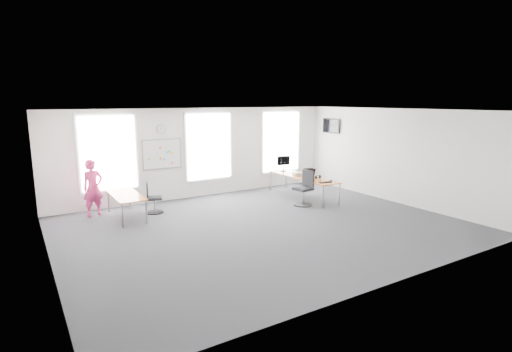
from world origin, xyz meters
TOP-DOWN VIEW (x-y plane):
  - floor at (0.00, 0.00)m, footprint 10.00×10.00m
  - ceiling at (0.00, 0.00)m, footprint 10.00×10.00m
  - wall_back at (0.00, 4.00)m, footprint 10.00×0.00m
  - wall_front at (0.00, -4.00)m, footprint 10.00×0.00m
  - wall_left at (-5.00, 0.00)m, footprint 0.00×10.00m
  - wall_right at (5.00, 0.00)m, footprint 0.00×10.00m
  - window_left at (-3.00, 3.97)m, footprint 1.60×0.06m
  - window_mid at (0.30, 3.97)m, footprint 1.60×0.06m
  - window_right at (3.30, 3.97)m, footprint 1.60×0.06m
  - desk_right at (2.84, 2.00)m, footprint 0.80×3.00m
  - desk_left at (-2.86, 2.68)m, footprint 0.73×1.83m
  - chair_right at (2.26, 1.17)m, footprint 0.58×0.58m
  - chair_left at (-2.09, 2.77)m, footprint 0.52×0.52m
  - person at (-3.59, 3.37)m, footprint 0.68×0.54m
  - whiteboard at (-1.35, 3.97)m, footprint 1.20×0.03m
  - wall_clock at (-1.35, 3.97)m, footprint 0.30×0.04m
  - tv at (4.95, 3.00)m, footprint 0.06×0.90m
  - keyboard at (2.76, 0.78)m, footprint 0.43×0.27m
  - mouse at (3.07, 0.87)m, footprint 0.07×0.11m
  - lens_cap at (2.91, 1.16)m, footprint 0.07×0.07m
  - headphones at (2.98, 1.39)m, footprint 0.20×0.11m
  - laptop_sleeve at (2.95, 1.79)m, footprint 0.37×0.26m
  - paper_stack at (2.75, 2.17)m, footprint 0.34×0.28m
  - monitor at (2.83, 3.11)m, footprint 0.50×0.21m

SIDE VIEW (x-z plane):
  - floor at x=0.00m, z-range 0.00..0.00m
  - chair_left at x=-2.09m, z-range -0.06..0.87m
  - chair_right at x=2.26m, z-range -0.07..1.02m
  - desk_left at x=-2.86m, z-range 0.28..0.95m
  - desk_right at x=2.84m, z-range 0.32..1.05m
  - lens_cap at x=2.91m, z-range 0.73..0.74m
  - keyboard at x=2.76m, z-range 0.73..0.75m
  - mouse at x=3.07m, z-range 0.73..0.77m
  - headphones at x=2.98m, z-range 0.72..0.84m
  - paper_stack at x=2.75m, z-range 0.73..0.84m
  - person at x=-3.59m, z-range 0.00..1.62m
  - laptop_sleeve at x=2.95m, z-range 0.73..1.02m
  - monitor at x=2.83m, z-range 0.79..1.35m
  - wall_back at x=0.00m, z-range -3.50..6.50m
  - wall_front at x=0.00m, z-range -3.50..6.50m
  - wall_left at x=-5.00m, z-range -3.50..6.50m
  - wall_right at x=5.00m, z-range -3.50..6.50m
  - whiteboard at x=-1.35m, z-range 1.10..2.00m
  - window_left at x=-3.00m, z-range 0.60..2.80m
  - window_mid at x=0.30m, z-range 0.60..2.80m
  - window_right at x=3.30m, z-range 0.60..2.80m
  - tv at x=4.95m, z-range 2.02..2.57m
  - wall_clock at x=-1.35m, z-range 2.20..2.50m
  - ceiling at x=0.00m, z-range 3.00..3.00m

